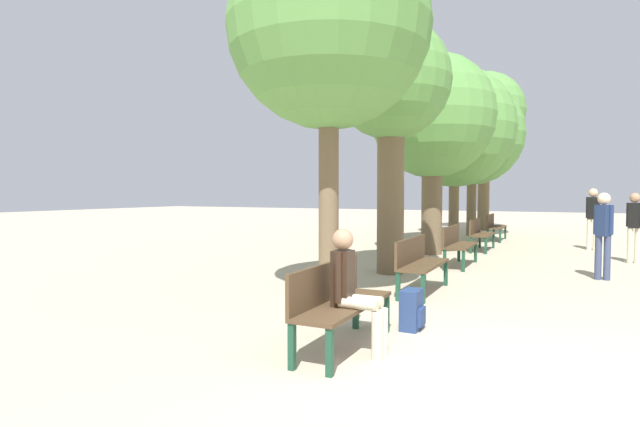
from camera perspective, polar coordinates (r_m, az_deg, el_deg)
ground_plane at (r=4.61m, az=23.22°, el=-18.27°), size 80.00×80.00×0.00m
bench_row_0 at (r=5.23m, az=1.94°, el=-9.62°), size 0.47×1.63×0.88m
bench_row_1 at (r=8.21m, az=11.18°, el=-5.25°), size 0.47×1.63×0.88m
bench_row_2 at (r=11.31m, az=15.38°, el=-3.18°), size 0.47×1.63×0.88m
bench_row_3 at (r=14.46m, az=17.76°, el=-2.00°), size 0.47×1.63×0.88m
bench_row_4 at (r=17.62m, az=19.28°, el=-1.24°), size 0.47×1.63×0.88m
tree_row_0 at (r=7.67m, az=1.01°, el=20.41°), size 2.95×2.95×5.48m
tree_row_1 at (r=10.20m, az=8.14°, el=14.10°), size 2.35×2.35×5.00m
tree_row_2 at (r=13.43m, az=12.74°, el=10.65°), size 3.21×3.21×5.20m
tree_row_3 at (r=16.22m, az=15.14°, el=9.44°), size 3.70×3.70×5.47m
tree_row_4 at (r=19.45m, az=17.02°, el=8.58°), size 3.71×3.71×5.60m
tree_row_5 at (r=22.57m, az=18.30°, el=10.82°), size 3.31×3.31×6.68m
person_seated at (r=5.01m, az=3.82°, el=-8.37°), size 0.56×0.32×1.25m
backpack at (r=6.06m, az=10.47°, el=-10.79°), size 0.24×0.34×0.47m
pedestrian_near at (r=13.31m, az=32.27°, el=-0.94°), size 0.32×0.24×1.60m
pedestrian_mid at (r=10.52m, az=29.64°, el=-1.66°), size 0.33×0.28×1.61m
pedestrian_far at (r=15.77m, az=28.72°, el=-0.14°), size 0.35×0.27×1.72m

